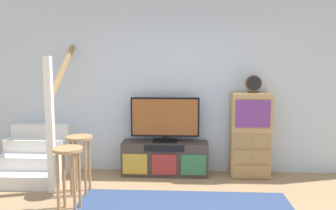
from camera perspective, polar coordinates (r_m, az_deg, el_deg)
The scene contains 8 objects.
back_wall at distance 5.36m, azimuth 2.86°, elevation 3.18°, with size 6.40×0.12×2.70m, color silver.
media_console at distance 5.30m, azimuth -0.52°, elevation -8.90°, with size 1.31×0.38×0.51m.
television at distance 5.19m, azimuth -0.51°, elevation -2.23°, with size 1.04×0.22×0.68m.
side_cabinet at distance 5.29m, azimuth 13.53°, elevation -4.90°, with size 0.58×0.38×1.27m.
desk_clock at distance 5.18m, azimuth 14.09°, elevation 3.41°, with size 0.24×0.08×0.26m.
staircase at distance 5.73m, azimuth -20.35°, elevation -6.93°, with size 1.00×1.36×2.20m.
bar_stool_near at distance 4.13m, azimuth -16.30°, elevation -9.54°, with size 0.34×0.34×0.75m.
bar_stool_far at distance 4.65m, azimuth -14.50°, elevation -7.51°, with size 0.34×0.34×0.76m.
Camera 1 is at (0.02, -2.89, 1.72)m, focal length 36.51 mm.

